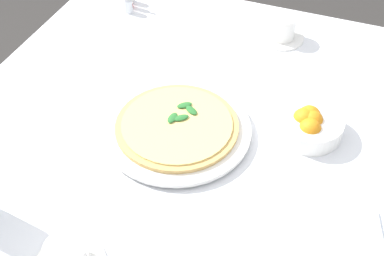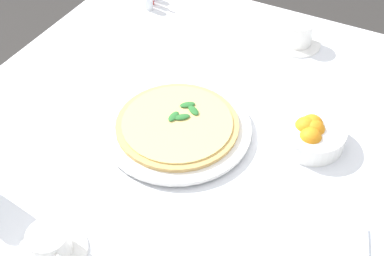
# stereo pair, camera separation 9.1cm
# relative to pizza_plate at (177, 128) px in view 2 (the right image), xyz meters

# --- Properties ---
(dining_table) EXTENTS (1.20, 1.20, 0.76)m
(dining_table) POSITION_rel_pizza_plate_xyz_m (0.02, -0.07, -0.14)
(dining_table) COLOR white
(dining_table) RESTS_ON ground_plane
(pizza_plate) EXTENTS (0.34, 0.34, 0.02)m
(pizza_plate) POSITION_rel_pizza_plate_xyz_m (0.00, 0.00, 0.00)
(pizza_plate) COLOR white
(pizza_plate) RESTS_ON dining_table
(pizza) EXTENTS (0.28, 0.28, 0.02)m
(pizza) POSITION_rel_pizza_plate_xyz_m (0.00, -0.00, 0.01)
(pizza) COLOR #DBAD60
(pizza) RESTS_ON pizza_plate
(coffee_cup_center_back) EXTENTS (0.13, 0.13, 0.06)m
(coffee_cup_center_back) POSITION_rel_pizza_plate_xyz_m (-0.38, 0.05, 0.02)
(coffee_cup_center_back) COLOR white
(coffee_cup_center_back) RESTS_ON dining_table
(coffee_cup_far_right) EXTENTS (0.13, 0.13, 0.07)m
(coffee_cup_far_right) POSITION_rel_pizza_plate_xyz_m (0.46, -0.13, 0.02)
(coffee_cup_far_right) COLOR white
(coffee_cup_far_right) RESTS_ON dining_table
(citrus_bowl) EXTENTS (0.15, 0.15, 0.06)m
(citrus_bowl) POSITION_rel_pizza_plate_xyz_m (0.11, -0.28, 0.02)
(citrus_bowl) COLOR white
(citrus_bowl) RESTS_ON dining_table
(pepper_shaker) EXTENTS (0.03, 0.03, 0.06)m
(pepper_shaker) POSITION_rel_pizza_plate_xyz_m (0.43, 0.33, 0.01)
(pepper_shaker) COLOR white
(pepper_shaker) RESTS_ON dining_table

